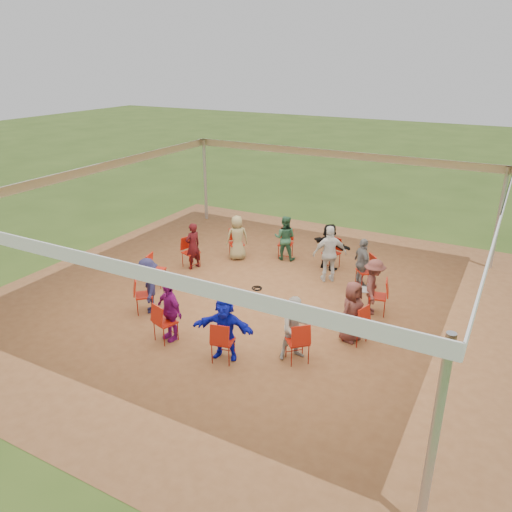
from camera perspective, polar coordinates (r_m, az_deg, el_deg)
The scene contains 29 objects.
ground at distance 12.89m, azimuth 0.54°, elevation -4.88°, with size 80.00×80.00×0.00m, color #324A17.
dirt_patch at distance 12.88m, azimuth 0.54°, elevation -4.85°, with size 13.00×13.00×0.00m, color brown.
tent at distance 12.01m, azimuth 0.58°, elevation 5.28°, with size 10.33×10.33×3.00m.
chair_0 at distance 12.33m, azimuth 13.74°, elevation -4.52°, with size 0.42×0.44×0.90m, color #B41A0B, non-canonical shape.
chair_1 at distance 13.66m, azimuth 12.42°, elevation -1.72°, with size 0.42×0.44×0.90m, color #B41A0B, non-canonical shape.
chair_2 at distance 14.72m, azimuth 8.60°, elevation 0.31°, with size 0.42×0.44×0.90m, color #B41A0B, non-canonical shape.
chair_3 at distance 15.30m, azimuth 3.40°, elevation 1.37°, with size 0.42×0.44×0.90m, color #B41A0B, non-canonical shape.
chair_4 at distance 15.30m, azimuth -2.24°, elevation 1.40°, with size 0.42×0.44×0.90m, color #B41A0B, non-canonical shape.
chair_5 at distance 14.73m, azimuth -7.46°, elevation 0.38°, with size 0.42×0.44×0.90m, color #B41A0B, non-canonical shape.
chair_6 at distance 13.67m, azimuth -11.31°, elevation -1.61°, with size 0.42×0.44×0.90m, color #B41A0B, non-canonical shape.
chair_7 at distance 12.34m, azimuth -12.67°, elevation -4.40°, with size 0.42×0.44×0.90m, color #B41A0B, non-canonical shape.
chair_8 at distance 11.06m, azimuth -10.31°, elevation -7.46°, with size 0.42×0.44×0.90m, color #B41A0B, non-canonical shape.
chair_9 at distance 10.24m, azimuth -3.79°, elevation -9.69°, with size 0.42×0.44×0.90m, color #B41A0B, non-canonical shape.
chair_10 at distance 10.24m, azimuth 4.77°, elevation -9.73°, with size 0.42×0.44×0.90m, color #B41A0B, non-canonical shape.
chair_11 at distance 11.05m, azimuth 11.33°, elevation -7.57°, with size 0.42×0.44×0.90m, color #B41A0B, non-canonical shape.
person_seated_0 at distance 12.23m, azimuth 13.28°, elevation -3.44°, with size 0.89×0.44×1.37m, color brown.
person_seated_1 at distance 13.52m, azimuth 12.05°, elevation -0.83°, with size 0.81×0.41×1.37m, color slate.
person_seated_2 at distance 14.54m, azimuth 8.36°, elevation 1.08°, with size 1.27×0.48×1.37m, color black.
person_seated_3 at distance 15.11m, azimuth 3.32°, elevation 2.08°, with size 0.67×0.38×1.37m, color #285539.
person_seated_4 at distance 15.11m, azimuth -2.16°, elevation 2.11°, with size 0.67×0.38×1.37m, color #8E8052.
person_seated_5 at distance 14.55m, azimuth -7.22°, elevation 1.15°, with size 0.50×0.33×1.37m, color #3C0A0E.
person_seated_6 at distance 12.24m, azimuth -12.20°, elevation -3.32°, with size 0.89×0.44×1.37m, color #1C1B3E.
person_seated_7 at distance 11.00m, azimuth -9.87°, elevation -6.15°, with size 0.81×0.41×1.37m, color #891274.
person_seated_8 at distance 10.21m, azimuth -3.60°, elevation -8.18°, with size 1.27×0.48×1.37m, color #0C14AF.
person_seated_9 at distance 10.21m, azimuth 4.59°, elevation -8.22°, with size 0.67×0.38×1.37m, color #AEA79A.
person_seated_10 at distance 10.99m, azimuth 10.91°, elevation -6.25°, with size 0.67×0.38×1.37m, color brown.
standing_person at distance 13.71m, azimuth 8.43°, elevation 0.25°, with size 0.93×0.48×1.59m, color silver.
cable_coil at distance 13.38m, azimuth 0.13°, elevation -3.72°, with size 0.37×0.37×0.03m.
laptop at distance 12.25m, azimuth 12.53°, elevation -3.54°, with size 0.34×0.40×0.24m.
Camera 1 is at (5.37, -10.17, 5.81)m, focal length 35.00 mm.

